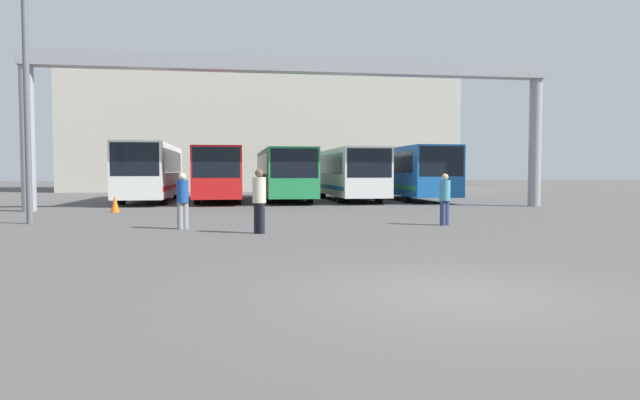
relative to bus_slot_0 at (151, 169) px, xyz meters
The scene contains 13 objects.
ground_plane 27.17m from the bus_slot_0, 73.76° to the right, with size 200.00×200.00×0.00m, color #514F4C.
building_backdrop 22.53m from the bus_slot_0, 70.06° to the left, with size 34.30×12.00×11.06m.
overhead_gantry 11.28m from the bus_slot_0, 44.28° to the right, with size 24.00×0.80×6.93m.
bus_slot_0 is the anchor object (origin of this frame).
bus_slot_1 3.80m from the bus_slot_0, ahead, with size 2.50×10.88×3.00m.
bus_slot_2 7.59m from the bus_slot_0, ahead, with size 2.60×12.09×2.95m.
bus_slot_3 11.38m from the bus_slot_0, ahead, with size 2.54×10.31×2.98m.
bus_slot_4 15.17m from the bus_slot_0, ahead, with size 2.60×10.79×3.11m.
pedestrian_mid_right 19.74m from the bus_slot_0, 55.26° to the right, with size 0.34×0.34×1.65m.
pedestrian_near_left 16.46m from the bus_slot_0, 79.28° to the right, with size 0.35×0.35×1.68m.
pedestrian_near_right 18.47m from the bus_slot_0, 73.45° to the right, with size 0.37×0.37×1.79m.
traffic_cone 8.64m from the bus_slot_0, 92.43° to the right, with size 0.37×0.37×0.73m.
lamp_post 14.05m from the bus_slot_0, 98.61° to the right, with size 0.36×0.36×8.46m.
Camera 1 is at (-3.09, -7.51, 1.73)m, focal length 32.00 mm.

